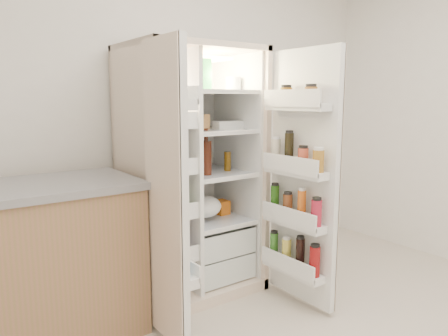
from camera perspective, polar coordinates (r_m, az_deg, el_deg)
wall_back at (r=3.51m, az=-5.42°, el=7.91°), size 4.00×0.02×2.70m
refrigerator at (r=3.20m, az=-4.59°, el=-3.16°), size 0.92×0.70×1.80m
freezer_door at (r=2.41m, az=-7.64°, el=-3.74°), size 0.15×0.40×1.72m
fridge_door at (r=2.93m, az=10.41°, el=-1.84°), size 0.17×0.58×1.72m
kitchen_counter at (r=2.76m, az=-25.28°, el=-11.87°), size 1.31×0.70×0.95m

